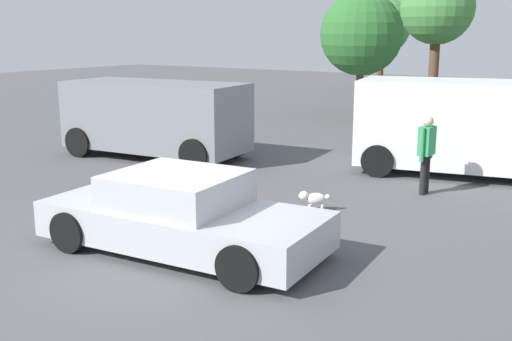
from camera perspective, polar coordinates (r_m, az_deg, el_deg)
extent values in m
plane|color=#515154|center=(9.55, -8.12, -7.67)|extent=(80.00, 80.00, 0.00)
cube|color=#B7BABF|center=(9.51, -6.78, -4.93)|extent=(4.57, 2.22, 0.56)
cube|color=#B7BABF|center=(9.42, -7.36, -1.74)|extent=(2.00, 1.85, 0.51)
cube|color=slate|center=(8.94, -2.80, -2.43)|extent=(0.20, 1.56, 0.43)
cube|color=slate|center=(9.95, -11.45, -1.10)|extent=(0.20, 1.56, 0.43)
cylinder|color=black|center=(9.53, 3.78, -5.58)|extent=(0.66, 0.28, 0.64)
cylinder|color=black|center=(8.08, -1.53, -8.98)|extent=(0.66, 0.28, 0.64)
cylinder|color=black|center=(11.09, -10.53, -3.11)|extent=(0.66, 0.28, 0.64)
cylinder|color=black|center=(9.88, -16.92, -5.46)|extent=(0.66, 0.28, 0.64)
ellipsoid|color=white|center=(11.62, 5.60, -2.62)|extent=(0.42, 0.39, 0.22)
sphere|color=white|center=(11.58, 4.48, -2.34)|extent=(0.18, 0.18, 0.18)
sphere|color=white|center=(11.57, 4.17, -2.37)|extent=(0.08, 0.08, 0.08)
cylinder|color=white|center=(11.60, 5.05, -3.51)|extent=(0.06, 0.06, 0.15)
cylinder|color=white|center=(11.71, 4.98, -3.35)|extent=(0.06, 0.06, 0.15)
cylinder|color=white|center=(11.62, 6.18, -3.50)|extent=(0.06, 0.06, 0.15)
cylinder|color=white|center=(11.74, 6.10, -3.33)|extent=(0.06, 0.06, 0.15)
sphere|color=white|center=(11.64, 6.68, -2.45)|extent=(0.10, 0.10, 0.10)
cube|color=white|center=(15.15, 19.03, 4.11)|extent=(5.26, 2.99, 1.99)
cube|color=slate|center=(15.38, 10.02, 6.38)|extent=(0.41, 1.64, 0.80)
cylinder|color=black|center=(14.57, 11.25, 0.91)|extent=(0.80, 0.41, 0.76)
cylinder|color=black|center=(16.37, 12.43, 2.15)|extent=(0.80, 0.41, 0.76)
cube|color=gray|center=(16.67, -9.33, 5.07)|extent=(5.11, 2.51, 1.78)
cube|color=slate|center=(18.18, -15.53, 6.64)|extent=(0.23, 1.69, 0.71)
cylinder|color=black|center=(17.27, -16.10, 2.55)|extent=(0.82, 0.33, 0.80)
cylinder|color=black|center=(18.66, -12.08, 3.51)|extent=(0.82, 0.33, 0.80)
cylinder|color=black|center=(14.95, -5.71, 1.47)|extent=(0.82, 0.33, 0.80)
cylinder|color=black|center=(16.54, -2.08, 2.62)|extent=(0.82, 0.33, 0.80)
cylinder|color=black|center=(13.29, 15.55, -0.29)|extent=(0.13, 0.13, 0.83)
cylinder|color=black|center=(13.14, 15.28, -0.43)|extent=(0.13, 0.13, 0.83)
cube|color=#339959|center=(13.08, 15.60, 2.68)|extent=(0.26, 0.41, 0.59)
cylinder|color=#339959|center=(13.31, 15.97, 2.60)|extent=(0.09, 0.09, 0.69)
cylinder|color=#339959|center=(12.87, 15.19, 2.31)|extent=(0.09, 0.09, 0.69)
sphere|color=beige|center=(13.02, 15.71, 4.45)|extent=(0.23, 0.23, 0.23)
cylinder|color=brown|center=(35.01, 11.42, 9.10)|extent=(0.41, 0.41, 2.43)
sphere|color=#478C42|center=(34.94, 11.60, 13.01)|extent=(3.14, 3.14, 3.14)
cylinder|color=brown|center=(28.54, 16.16, 8.79)|extent=(0.44, 0.44, 3.15)
sphere|color=#478C42|center=(28.50, 16.51, 14.33)|extent=(3.18, 3.18, 3.18)
cylinder|color=brown|center=(24.60, 9.59, 7.24)|extent=(0.29, 0.29, 2.03)
sphere|color=#2D6B2D|center=(24.50, 9.78, 12.40)|extent=(3.19, 3.19, 3.19)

